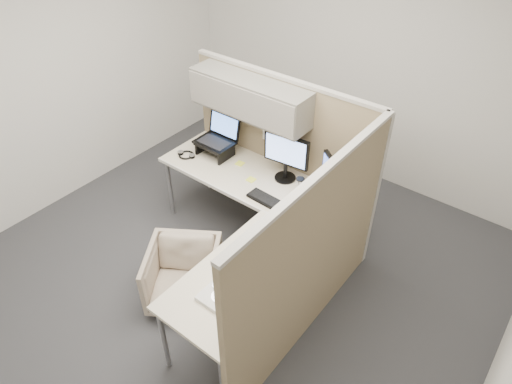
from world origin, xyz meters
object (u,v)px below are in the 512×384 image
Objects in this scene: desk at (249,215)px; office_chair at (184,273)px; keyboard at (269,201)px; monitor_left at (286,154)px.

desk is 0.76m from office_chair.
desk is 0.21m from keyboard.
office_chair is 1.51× the size of keyboard.
monitor_left is at bearing 105.81° from keyboard.
monitor_left reaches higher than keyboard.
office_chair is 1.39m from monitor_left.
keyboard reaches higher than desk.
office_chair is at bearing -106.68° from monitor_left.
office_chair is 0.97m from keyboard.
office_chair is at bearing -111.59° from desk.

